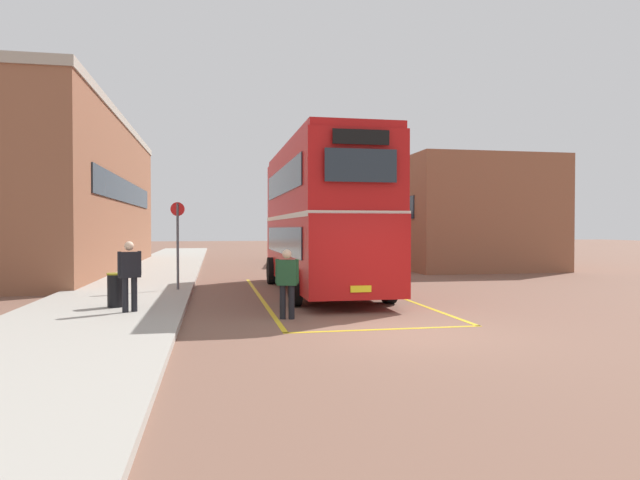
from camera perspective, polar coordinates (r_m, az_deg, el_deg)
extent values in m
plane|color=brown|center=(25.36, -2.13, -3.53)|extent=(135.60, 135.60, 0.00)
cube|color=#A39E93|center=(27.60, -16.38, -3.04)|extent=(4.00, 57.60, 0.14)
cube|color=brown|center=(30.20, -24.35, 3.88)|extent=(5.53, 21.64, 7.11)
cube|color=#232D38|center=(29.69, -19.08, 4.65)|extent=(0.06, 16.45, 1.10)
cube|color=#A89E8E|center=(30.61, -24.41, 10.88)|extent=(5.65, 21.76, 0.36)
cube|color=brown|center=(32.51, 12.78, 2.45)|extent=(7.36, 12.62, 5.63)
cube|color=#232D38|center=(31.23, 6.51, 3.04)|extent=(0.06, 9.59, 1.10)
cylinder|color=black|center=(21.06, -4.99, -3.13)|extent=(0.29, 1.00, 1.00)
cylinder|color=black|center=(21.49, 2.01, -3.04)|extent=(0.29, 1.00, 1.00)
cylinder|color=black|center=(15.07, -2.54, -4.85)|extent=(0.29, 1.00, 1.00)
cylinder|color=black|center=(15.68, 7.04, -4.63)|extent=(0.29, 1.00, 1.00)
cube|color=#B71414|center=(18.21, 0.13, -0.97)|extent=(2.61, 9.78, 2.10)
cube|color=#B71414|center=(18.25, 0.13, 5.63)|extent=(2.61, 9.59, 2.10)
cube|color=#B71414|center=(18.38, 0.13, 9.21)|extent=(2.50, 9.49, 0.20)
cube|color=silver|center=(18.20, 0.13, 2.34)|extent=(2.64, 9.68, 0.14)
cube|color=#232D38|center=(17.99, -3.91, -0.04)|extent=(0.08, 8.01, 0.84)
cube|color=#232D38|center=(18.05, -3.92, 6.00)|extent=(0.08, 8.01, 0.84)
cube|color=#232D38|center=(18.50, 4.07, -0.01)|extent=(0.08, 8.01, 0.84)
cube|color=#232D38|center=(18.55, 4.08, 5.87)|extent=(0.08, 8.01, 0.84)
cube|color=#232D38|center=(13.51, 4.22, 7.62)|extent=(1.79, 0.05, 0.80)
cube|color=black|center=(13.60, 4.22, 10.47)|extent=(1.40, 0.05, 0.36)
cube|color=#232D38|center=(23.03, -2.24, 0.48)|extent=(2.04, 0.05, 1.00)
cube|color=yellow|center=(13.50, 4.20, -5.01)|extent=(0.52, 0.03, 0.16)
cylinder|color=black|center=(37.34, -2.02, -1.30)|extent=(0.38, 0.95, 0.92)
cylinder|color=black|center=(37.46, 1.86, -1.29)|extent=(0.38, 0.95, 0.92)
cylinder|color=black|center=(32.06, -1.89, -1.71)|extent=(0.38, 0.95, 0.92)
cylinder|color=black|center=(32.21, 2.63, -1.70)|extent=(0.38, 0.95, 0.92)
cube|color=navy|center=(34.71, 0.13, 0.39)|extent=(3.64, 9.06, 2.60)
cube|color=silver|center=(34.72, 0.13, 2.64)|extent=(3.45, 8.69, 0.12)
cube|color=#232D38|center=(34.67, -1.93, 0.97)|extent=(1.00, 6.98, 0.96)
cube|color=#232D38|center=(34.79, 2.18, 0.97)|extent=(1.00, 6.98, 0.96)
cube|color=#232D38|center=(39.13, -0.21, 0.92)|extent=(1.95, 0.31, 1.10)
cylinder|color=black|center=(12.92, -2.93, -6.36)|extent=(0.14, 0.14, 0.78)
cylinder|color=black|center=(12.94, -3.84, -6.35)|extent=(0.14, 0.14, 0.78)
cube|color=#1E4728|center=(12.86, -3.39, -3.34)|extent=(0.50, 0.33, 0.59)
cylinder|color=#1E4728|center=(12.83, -2.38, -3.22)|extent=(0.09, 0.09, 0.56)
cylinder|color=#1E4728|center=(12.89, -4.39, -3.20)|extent=(0.09, 0.09, 0.56)
sphere|color=beige|center=(12.81, -3.40, -1.44)|extent=(0.21, 0.21, 0.21)
cylinder|color=black|center=(13.75, -19.28, -5.34)|extent=(0.14, 0.14, 0.80)
cylinder|color=black|center=(13.82, -18.45, -5.30)|extent=(0.14, 0.14, 0.80)
cube|color=black|center=(13.72, -18.88, -2.41)|extent=(0.52, 0.41, 0.60)
cylinder|color=black|center=(13.64, -19.81, -2.31)|extent=(0.09, 0.09, 0.57)
cylinder|color=black|center=(13.80, -17.97, -2.26)|extent=(0.09, 0.09, 0.57)
sphere|color=beige|center=(13.72, -18.92, -0.58)|extent=(0.22, 0.22, 0.22)
cylinder|color=black|center=(14.76, -20.14, -4.90)|extent=(0.40, 0.40, 0.80)
cylinder|color=olive|center=(14.72, -20.15, -3.27)|extent=(0.43, 0.43, 0.04)
cylinder|color=#4C4C51|center=(18.33, -14.34, -0.64)|extent=(0.08, 0.08, 2.74)
cylinder|color=red|center=(18.33, -14.35, 3.08)|extent=(0.44, 0.07, 0.44)
cube|color=gold|center=(17.06, -6.13, -5.83)|extent=(0.19, 11.77, 0.01)
cube|color=gold|center=(17.90, 7.29, -5.50)|extent=(0.19, 11.77, 0.01)
cube|color=gold|center=(11.73, 6.71, -9.05)|extent=(4.27, 0.15, 0.01)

